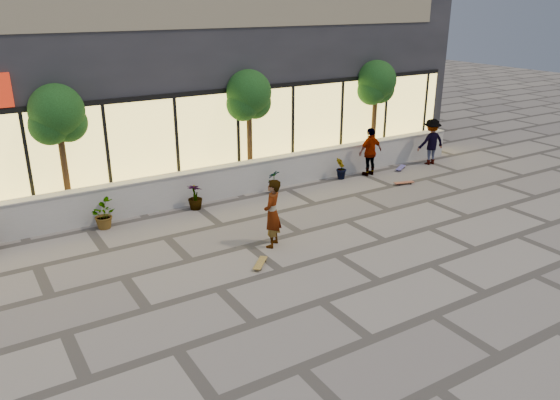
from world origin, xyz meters
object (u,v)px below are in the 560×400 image
tree_mideast (249,98)px  skateboard_center (260,263)px  skateboard_right_far (401,168)px  tree_midwest (58,118)px  skater_right_far (431,142)px  skater_center (272,213)px  skater_right_near (370,152)px  tree_east (376,85)px  skateboard_right_near (404,183)px

tree_mideast → skateboard_center: 6.89m
skateboard_right_far → tree_midwest: bearing=142.0°
tree_midwest → skateboard_right_far: 12.09m
tree_midwest → skater_right_far: (13.12, -1.51, -2.10)m
skater_center → skater_right_near: 6.99m
skater_right_near → skateboard_right_far: bearing=173.4°
tree_east → skater_right_near: bearing=-133.4°
skateboard_right_near → skater_right_near: bearing=116.4°
skater_center → skater_right_near: size_ratio=1.03×
skater_right_far → skateboard_right_near: bearing=34.8°
skater_right_near → skateboard_right_near: size_ratio=2.35×
tree_midwest → skater_center: (4.05, -4.75, -2.08)m
skateboard_right_far → skateboard_center: bearing=175.2°
skater_right_near → skateboard_right_near: (0.32, -1.47, -0.81)m
skater_right_near → skateboard_right_far: (1.47, -0.10, -0.80)m
tree_midwest → skateboard_right_near: bearing=-15.3°
tree_midwest → tree_east: 11.50m
tree_midwest → tree_mideast: 6.00m
tree_east → skater_center: (-7.45, -4.75, -2.08)m
tree_midwest → skater_right_near: tree_midwest is taller
tree_midwest → skateboard_center: size_ratio=6.07×
skateboard_right_far → tree_east: bearing=64.8°
skateboard_right_near → skateboard_right_far: size_ratio=1.02×
skater_right_far → skateboard_right_far: skater_right_far is taller
tree_mideast → skateboard_right_far: bearing=-14.9°
skater_center → skateboard_center: (-0.84, -0.83, -0.83)m
tree_east → skater_right_far: (1.62, -1.51, -2.10)m
skater_right_far → tree_mideast: bearing=-4.6°
skater_right_near → tree_east: bearing=-136.1°
skateboard_center → tree_mideast: bearing=17.9°
tree_east → skateboard_center: 10.41m
tree_midwest → tree_east: same height
skateboard_right_near → skateboard_right_far: skateboard_right_far is taller
tree_east → skateboard_right_far: bearing=-84.6°
skater_right_near → skateboard_right_near: skater_right_near is taller
tree_midwest → skater_center: size_ratio=2.16×
tree_midwest → skateboard_center: (3.21, -5.58, -2.91)m
skater_right_near → skater_center: bearing=25.9°
skater_center → skater_right_far: (9.08, 3.24, -0.02)m
tree_midwest → skateboard_right_near: 11.27m
tree_mideast → skateboard_center: (-2.79, -5.58, -2.91)m
skater_right_far → skateboard_right_near: skater_right_far is taller
tree_mideast → skateboard_right_near: 6.08m
skater_right_near → skateboard_right_far: size_ratio=2.39×
tree_midwest → skater_center: 6.58m
skateboard_right_near → tree_midwest: bearing=178.7°
skateboard_right_near → skater_center: bearing=-149.7°
tree_east → skateboard_right_near: bearing=-109.2°
tree_midwest → skateboard_right_far: size_ratio=5.33×
skateboard_center → skateboard_right_near: (7.29, 2.71, 0.00)m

